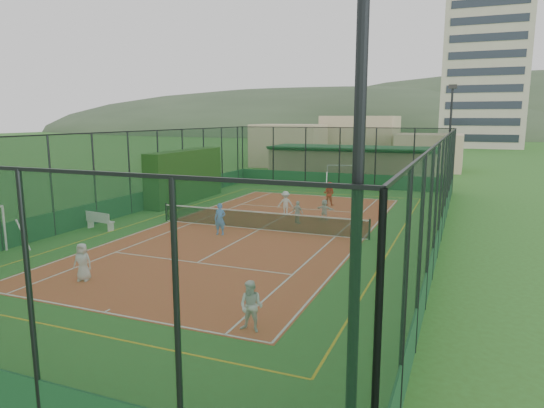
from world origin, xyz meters
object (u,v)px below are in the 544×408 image
Objects in this scene: apartment_tower at (485,69)px; child_near_mid at (220,219)px; white_bench at (100,220)px; child_near_left at (83,262)px; child_far_right at (298,212)px; floodlight_se at (356,247)px; clubhouse at (352,163)px; floodlight_ne at (449,140)px; futsal_goal_far at (343,176)px; child_far_back at (324,210)px; child_far_left at (286,203)px; coach at (329,194)px; child_near_right at (251,306)px.

child_near_mid is at bearing -99.08° from apartment_tower.
child_near_left is (5.09, -6.72, 0.21)m from white_bench.
apartment_tower is at bearing -73.43° from child_far_right.
floodlight_se is 39.63m from clubhouse.
white_bench is at bearing -129.78° from floodlight_ne.
floodlight_se is 35.25m from futsal_goal_far.
floodlight_ne is at bearing -101.98° from child_far_back.
futsal_goal_far is 1.89× the size of child_far_left.
clubhouse is 18.05m from child_far_left.
clubhouse reaches higher than child_near_left.
coach is (-1.04, 4.75, 0.19)m from child_far_back.
floodlight_se is at bearing -31.29° from white_bench.
child_near_mid is at bearing 66.64° from child_far_back.
clubhouse is at bearing 79.23° from child_near_mid.
floodlight_se is 99.26m from apartment_tower.
child_near_mid is 5.90m from child_far_left.
white_bench is at bearing 147.68° from child_near_right.
floodlight_se is at bearing 89.45° from child_far_left.
white_bench is (-16.40, -19.70, -3.63)m from floodlight_ne.
floodlight_se is at bearing 119.72° from child_far_back.
coach is (2.88, 10.07, -0.01)m from child_near_mid.
child_far_right is at bearing 103.95° from child_far_left.
apartment_tower is 20.25× the size of child_far_left.
futsal_goal_far is at bearing 68.52° from child_near_left.
child_far_back is at bearing 106.23° from coach.
coach reaches higher than child_far_left.
apartment_tower is at bearing 87.02° from floodlight_ne.
child_near_left reaches higher than white_bench.
child_near_left is at bearing -99.10° from apartment_tower.
apartment_tower reaches higher than child_far_back.
coach reaches higher than child_near_right.
child_far_left is 1.23× the size of child_far_back.
child_far_back is (10.33, 6.65, 0.12)m from white_bench.
floodlight_se is 0.28× the size of apartment_tower.
child_near_mid is (-1.38, -23.77, -0.77)m from clubhouse.
child_near_right is 13.90m from child_far_right.
coach is (-10.51, -73.70, -14.20)m from apartment_tower.
child_near_right is at bearing 83.71° from child_far_left.
clubhouse is 33.75m from child_near_right.
floodlight_se is 1.00× the size of floodlight_ne.
child_near_mid is at bearing 65.32° from child_near_left.
child_near_mid is 1.33× the size of child_far_back.
child_near_left is 8.15m from child_near_mid.
child_far_left is 4.58m from coach.
futsal_goal_far is 2.03× the size of child_near_left.
child_near_mid is 11.39m from child_near_right.
white_bench is 14.71m from coach.
floodlight_se is at bearing -91.97° from apartment_tower.
child_near_mid is 4.78m from child_far_right.
child_near_left is 14.04m from child_far_left.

